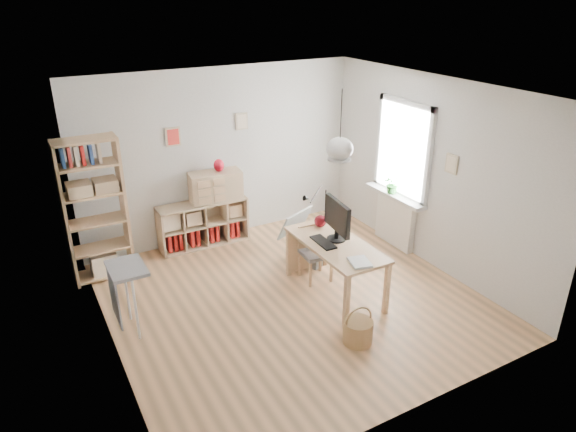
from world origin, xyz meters
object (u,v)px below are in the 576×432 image
desk (335,249)px  cube_shelf (201,226)px  storage_chest (313,243)px  drawer_chest (216,186)px  tall_bookshelf (94,205)px  monitor (337,218)px  chair (314,249)px

desk → cube_shelf: (-1.02, 2.23, -0.36)m
desk → storage_chest: (0.29, 1.01, -0.43)m
cube_shelf → storage_chest: 1.79m
desk → drawer_chest: bearing=109.1°
cube_shelf → tall_bookshelf: tall_bookshelf is taller
monitor → drawer_chest: 2.27m
cube_shelf → storage_chest: bearing=-43.0°
chair → monitor: monitor is taller
desk → storage_chest: desk is taller
desk → chair: size_ratio=1.95×
monitor → chair: bearing=108.3°
cube_shelf → drawer_chest: 0.70m
storage_chest → drawer_chest: drawer_chest is taller
cube_shelf → tall_bookshelf: bearing=-169.8°
tall_bookshelf → monitor: (2.65, -1.87, -0.03)m
desk → tall_bookshelf: 3.27m
tall_bookshelf → monitor: size_ratio=3.22×
tall_bookshelf → chair: tall_bookshelf is taller
drawer_chest → desk: bearing=-64.2°
desk → drawer_chest: 2.34m
cube_shelf → tall_bookshelf: (-1.56, -0.28, 0.79)m
desk → chair: (-0.02, 0.49, -0.22)m
tall_bookshelf → drawer_chest: tall_bookshelf is taller
tall_bookshelf → monitor: bearing=-35.3°
cube_shelf → tall_bookshelf: 1.77m
desk → cube_shelf: 2.48m
storage_chest → tall_bookshelf: bearing=138.4°
tall_bookshelf → storage_chest: 3.15m
desk → monitor: (0.06, 0.08, 0.40)m
chair → desk: bearing=-83.3°
monitor → drawer_chest: size_ratio=0.79×
chair → tall_bookshelf: bearing=154.9°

